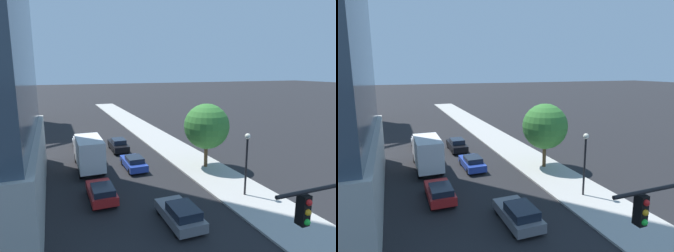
{
  "view_description": "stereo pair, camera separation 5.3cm",
  "coord_description": "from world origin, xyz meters",
  "views": [
    {
      "loc": [
        -4.92,
        -3.82,
        9.93
      ],
      "look_at": [
        0.97,
        10.87,
        6.83
      ],
      "focal_mm": 31.11,
      "sensor_mm": 36.0,
      "label": 1
    },
    {
      "loc": [
        -4.87,
        -3.84,
        9.93
      ],
      "look_at": [
        0.97,
        10.87,
        6.83
      ],
      "focal_mm": 31.11,
      "sensor_mm": 36.0,
      "label": 2
    }
  ],
  "objects": [
    {
      "name": "sidewalk",
      "position": [
        8.91,
        20.0,
        0.07
      ],
      "size": [
        4.85,
        120.0,
        0.15
      ],
      "primitive_type": "cube",
      "color": "#B2AFA8",
      "rests_on": "ground"
    },
    {
      "name": "street_lamp",
      "position": [
        8.78,
        13.98,
        3.48
      ],
      "size": [
        0.44,
        0.44,
        4.98
      ],
      "color": "black",
      "rests_on": "sidewalk"
    },
    {
      "name": "street_tree",
      "position": [
        9.26,
        21.18,
        4.32
      ],
      "size": [
        4.54,
        4.54,
        6.45
      ],
      "color": "brown",
      "rests_on": "sidewalk"
    },
    {
      "name": "car_white",
      "position": [
        -1.88,
        33.71,
        0.7
      ],
      "size": [
        1.76,
        4.64,
        1.38
      ],
      "color": "silver",
      "rests_on": "ground"
    },
    {
      "name": "car_gray",
      "position": [
        2.32,
        12.04,
        0.71
      ],
      "size": [
        1.94,
        4.43,
        1.44
      ],
      "color": "slate",
      "rests_on": "ground"
    },
    {
      "name": "car_black",
      "position": [
        2.32,
        30.72,
        0.77
      ],
      "size": [
        1.79,
        4.73,
        1.55
      ],
      "color": "black",
      "rests_on": "ground"
    },
    {
      "name": "car_red",
      "position": [
        -1.88,
        17.36,
        0.73
      ],
      "size": [
        1.87,
        4.25,
        1.4
      ],
      "color": "red",
      "rests_on": "ground"
    },
    {
      "name": "car_blue",
      "position": [
        2.32,
        23.52,
        0.69
      ],
      "size": [
        1.8,
        4.5,
        1.37
      ],
      "color": "#233D9E",
      "rests_on": "ground"
    },
    {
      "name": "box_truck",
      "position": [
        -1.88,
        25.06,
        1.88
      ],
      "size": [
        2.35,
        7.34,
        3.41
      ],
      "color": "silver",
      "rests_on": "ground"
    }
  ]
}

